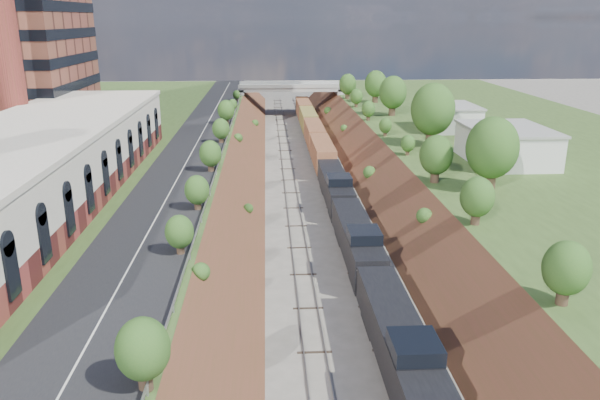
# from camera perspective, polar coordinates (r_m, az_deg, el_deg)

# --- Properties ---
(platform_left) EXTENTS (44.00, 180.00, 5.00)m
(platform_left) POSITION_cam_1_polar(r_m,az_deg,el_deg) (83.47, -22.34, 2.57)
(platform_left) COLOR #375021
(platform_left) RESTS_ON ground
(platform_right) EXTENTS (44.00, 180.00, 5.00)m
(platform_right) POSITION_cam_1_polar(r_m,az_deg,el_deg) (87.78, 22.96, 3.17)
(platform_right) COLOR #375021
(platform_right) RESTS_ON ground
(embankment_left) EXTENTS (10.00, 180.00, 10.00)m
(embankment_left) POSITION_cam_1_polar(r_m,az_deg,el_deg) (79.68, -7.02, 1.24)
(embankment_left) COLOR brown
(embankment_left) RESTS_ON ground
(embankment_right) EXTENTS (10.00, 180.00, 10.00)m
(embankment_right) POSITION_cam_1_polar(r_m,az_deg,el_deg) (81.21, 8.67, 1.48)
(embankment_right) COLOR brown
(embankment_right) RESTS_ON ground
(rail_left_track) EXTENTS (1.58, 180.00, 0.18)m
(rail_left_track) POSITION_cam_1_polar(r_m,az_deg,el_deg) (79.53, -0.97, 1.41)
(rail_left_track) COLOR gray
(rail_left_track) RESTS_ON ground
(rail_right_track) EXTENTS (1.58, 180.00, 0.18)m
(rail_right_track) POSITION_cam_1_polar(r_m,az_deg,el_deg) (79.89, 2.76, 1.47)
(rail_right_track) COLOR gray
(rail_right_track) RESTS_ON ground
(road) EXTENTS (8.00, 180.00, 0.10)m
(road) POSITION_cam_1_polar(r_m,az_deg,el_deg) (78.88, -10.43, 4.71)
(road) COLOR black
(road) RESTS_ON platform_left
(guardrail) EXTENTS (0.10, 171.00, 0.70)m
(guardrail) POSITION_cam_1_polar(r_m,az_deg,el_deg) (78.17, -7.47, 5.11)
(guardrail) COLOR #99999E
(guardrail) RESTS_ON platform_left
(commercial_building) EXTENTS (14.30, 62.30, 7.00)m
(commercial_building) POSITION_cam_1_polar(r_m,az_deg,el_deg) (60.36, -24.98, 2.85)
(commercial_building) COLOR maroon
(commercial_building) RESTS_ON platform_left
(overpass) EXTENTS (24.50, 8.30, 7.40)m
(overpass) POSITION_cam_1_polar(r_m,az_deg,el_deg) (139.56, -0.95, 10.36)
(overpass) COLOR gray
(overpass) RESTS_ON ground
(white_building_near) EXTENTS (9.00, 12.00, 4.00)m
(white_building_near) POSITION_cam_1_polar(r_m,az_deg,el_deg) (75.82, 19.46, 5.00)
(white_building_near) COLOR silver
(white_building_near) RESTS_ON platform_right
(white_building_far) EXTENTS (8.00, 10.00, 3.60)m
(white_building_far) POSITION_cam_1_polar(r_m,az_deg,el_deg) (96.02, 14.25, 7.76)
(white_building_far) COLOR silver
(white_building_far) RESTS_ON platform_right
(tree_right_large) EXTENTS (5.25, 5.25, 7.61)m
(tree_right_large) POSITION_cam_1_polar(r_m,az_deg,el_deg) (62.05, 18.24, 4.80)
(tree_right_large) COLOR #473323
(tree_right_large) RESTS_ON platform_right
(tree_left_crest) EXTENTS (2.45, 2.45, 3.55)m
(tree_left_crest) POSITION_cam_1_polar(r_m,az_deg,el_deg) (39.83, -12.02, -5.03)
(tree_left_crest) COLOR #473323
(tree_left_crest) RESTS_ON platform_left
(freight_train) EXTENTS (2.82, 114.35, 4.55)m
(freight_train) POSITION_cam_1_polar(r_m,az_deg,el_deg) (86.24, 2.29, 4.28)
(freight_train) COLOR black
(freight_train) RESTS_ON ground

